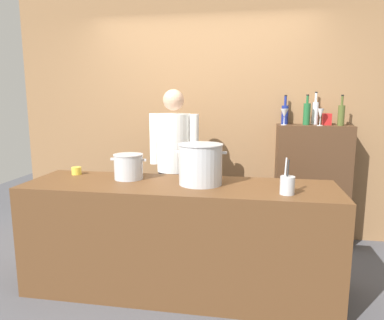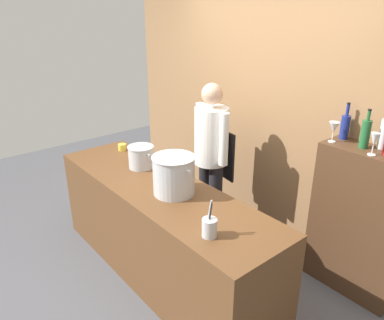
{
  "view_description": "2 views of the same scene",
  "coord_description": "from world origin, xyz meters",
  "px_view_note": "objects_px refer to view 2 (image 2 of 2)",
  "views": [
    {
      "loc": [
        0.58,
        -2.71,
        1.58
      ],
      "look_at": [
        0.04,
        0.39,
        1.03
      ],
      "focal_mm": 33.42,
      "sensor_mm": 36.0,
      "label": 1
    },
    {
      "loc": [
        2.38,
        -1.6,
        2.33
      ],
      "look_at": [
        0.09,
        0.29,
        1.1
      ],
      "focal_mm": 34.79,
      "sensor_mm": 36.0,
      "label": 2
    }
  ],
  "objects_px": {
    "utensil_crock": "(209,227)",
    "wine_bottle_clear": "(384,133)",
    "wine_glass_tall": "(334,128)",
    "stockpot_small": "(141,157)",
    "wine_bottle_cobalt": "(345,126)",
    "stockpot_large": "(174,175)",
    "chef": "(211,151)",
    "wine_glass_short": "(374,140)",
    "butter_jar": "(122,147)",
    "wine_bottle_green": "(365,133)"
  },
  "relations": [
    {
      "from": "butter_jar",
      "to": "wine_glass_tall",
      "type": "distance_m",
      "value": 2.14
    },
    {
      "from": "wine_bottle_green",
      "to": "wine_glass_tall",
      "type": "relative_size",
      "value": 1.85
    },
    {
      "from": "chef",
      "to": "wine_bottle_green",
      "type": "bearing_deg",
      "value": -153.96
    },
    {
      "from": "wine_bottle_green",
      "to": "wine_glass_tall",
      "type": "distance_m",
      "value": 0.24
    },
    {
      "from": "wine_bottle_clear",
      "to": "wine_glass_tall",
      "type": "distance_m",
      "value": 0.37
    },
    {
      "from": "wine_bottle_cobalt",
      "to": "wine_bottle_green",
      "type": "bearing_deg",
      "value": -20.65
    },
    {
      "from": "butter_jar",
      "to": "wine_bottle_cobalt",
      "type": "height_order",
      "value": "wine_bottle_cobalt"
    },
    {
      "from": "wine_bottle_clear",
      "to": "wine_glass_tall",
      "type": "bearing_deg",
      "value": -154.48
    },
    {
      "from": "butter_jar",
      "to": "utensil_crock",
      "type": "bearing_deg",
      "value": -11.35
    },
    {
      "from": "chef",
      "to": "wine_glass_short",
      "type": "distance_m",
      "value": 1.55
    },
    {
      "from": "wine_glass_short",
      "to": "utensil_crock",
      "type": "bearing_deg",
      "value": -108.26
    },
    {
      "from": "stockpot_large",
      "to": "wine_glass_tall",
      "type": "xyz_separation_m",
      "value": [
        0.72,
        1.1,
        0.35
      ]
    },
    {
      "from": "chef",
      "to": "wine_bottle_green",
      "type": "height_order",
      "value": "chef"
    },
    {
      "from": "butter_jar",
      "to": "wine_bottle_cobalt",
      "type": "distance_m",
      "value": 2.22
    },
    {
      "from": "wine_glass_tall",
      "to": "wine_bottle_cobalt",
      "type": "bearing_deg",
      "value": 83.12
    },
    {
      "from": "chef",
      "to": "stockpot_large",
      "type": "bearing_deg",
      "value": 126.12
    },
    {
      "from": "stockpot_small",
      "to": "wine_bottle_clear",
      "type": "height_order",
      "value": "wine_bottle_clear"
    },
    {
      "from": "chef",
      "to": "stockpot_small",
      "type": "bearing_deg",
      "value": 80.2
    },
    {
      "from": "stockpot_large",
      "to": "utensil_crock",
      "type": "relative_size",
      "value": 1.58
    },
    {
      "from": "butter_jar",
      "to": "wine_bottle_green",
      "type": "bearing_deg",
      "value": 25.49
    },
    {
      "from": "stockpot_large",
      "to": "butter_jar",
      "type": "bearing_deg",
      "value": 171.77
    },
    {
      "from": "wine_bottle_cobalt",
      "to": "stockpot_large",
      "type": "bearing_deg",
      "value": -120.47
    },
    {
      "from": "butter_jar",
      "to": "wine_bottle_clear",
      "type": "relative_size",
      "value": 0.25
    },
    {
      "from": "butter_jar",
      "to": "wine_glass_short",
      "type": "xyz_separation_m",
      "value": [
        2.21,
        0.9,
        0.48
      ]
    },
    {
      "from": "utensil_crock",
      "to": "wine_bottle_clear",
      "type": "height_order",
      "value": "wine_bottle_clear"
    },
    {
      "from": "chef",
      "to": "stockpot_small",
      "type": "distance_m",
      "value": 0.73
    },
    {
      "from": "stockpot_small",
      "to": "wine_bottle_cobalt",
      "type": "relative_size",
      "value": 1.01
    },
    {
      "from": "wine_glass_short",
      "to": "wine_glass_tall",
      "type": "xyz_separation_m",
      "value": [
        -0.35,
        0.04,
        0.0
      ]
    },
    {
      "from": "chef",
      "to": "wine_bottle_cobalt",
      "type": "relative_size",
      "value": 5.37
    },
    {
      "from": "chef",
      "to": "wine_bottle_clear",
      "type": "xyz_separation_m",
      "value": [
        1.43,
        0.49,
        0.46
      ]
    },
    {
      "from": "butter_jar",
      "to": "stockpot_large",
      "type": "bearing_deg",
      "value": -8.23
    },
    {
      "from": "wine_glass_tall",
      "to": "stockpot_large",
      "type": "bearing_deg",
      "value": -123.04
    },
    {
      "from": "stockpot_small",
      "to": "wine_bottle_cobalt",
      "type": "height_order",
      "value": "wine_bottle_cobalt"
    },
    {
      "from": "butter_jar",
      "to": "wine_glass_tall",
      "type": "relative_size",
      "value": 0.51
    },
    {
      "from": "stockpot_small",
      "to": "wine_glass_tall",
      "type": "distance_m",
      "value": 1.73
    },
    {
      "from": "butter_jar",
      "to": "wine_glass_short",
      "type": "relative_size",
      "value": 0.49
    },
    {
      "from": "stockpot_small",
      "to": "wine_glass_short",
      "type": "height_order",
      "value": "wine_glass_short"
    },
    {
      "from": "stockpot_large",
      "to": "wine_bottle_cobalt",
      "type": "relative_size",
      "value": 1.34
    },
    {
      "from": "stockpot_small",
      "to": "chef",
      "type": "bearing_deg",
      "value": 70.75
    },
    {
      "from": "stockpot_large",
      "to": "wine_bottle_cobalt",
      "type": "distance_m",
      "value": 1.49
    },
    {
      "from": "stockpot_large",
      "to": "wine_glass_short",
      "type": "height_order",
      "value": "wine_glass_short"
    },
    {
      "from": "wine_bottle_cobalt",
      "to": "butter_jar",
      "type": "bearing_deg",
      "value": -150.12
    },
    {
      "from": "stockpot_large",
      "to": "wine_bottle_clear",
      "type": "height_order",
      "value": "wine_bottle_clear"
    },
    {
      "from": "chef",
      "to": "stockpot_small",
      "type": "height_order",
      "value": "chef"
    },
    {
      "from": "stockpot_large",
      "to": "wine_glass_tall",
      "type": "distance_m",
      "value": 1.36
    },
    {
      "from": "wine_bottle_clear",
      "to": "wine_glass_tall",
      "type": "xyz_separation_m",
      "value": [
        -0.33,
        -0.16,
        -0.01
      ]
    },
    {
      "from": "wine_bottle_cobalt",
      "to": "wine_bottle_green",
      "type": "relative_size",
      "value": 0.99
    },
    {
      "from": "chef",
      "to": "stockpot_large",
      "type": "xyz_separation_m",
      "value": [
        0.39,
        -0.77,
        0.1
      ]
    },
    {
      "from": "stockpot_large",
      "to": "wine_glass_short",
      "type": "xyz_separation_m",
      "value": [
        1.07,
        1.06,
        0.35
      ]
    },
    {
      "from": "butter_jar",
      "to": "wine_bottle_clear",
      "type": "bearing_deg",
      "value": 26.47
    }
  ]
}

